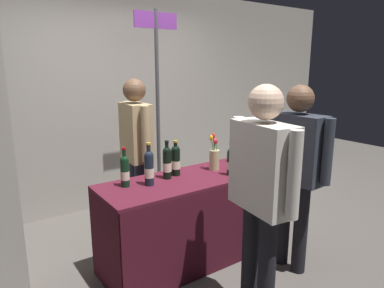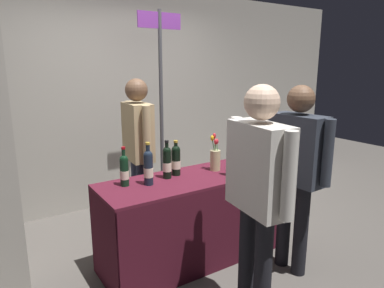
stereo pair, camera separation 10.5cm
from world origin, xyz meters
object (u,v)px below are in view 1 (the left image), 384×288
tasting_table (192,205)px  vendor_presenter (136,145)px  wine_glass_near_vendor (234,151)px  display_bottle_0 (149,167)px  flower_vase (214,158)px  taster_foreground_right (262,184)px  featured_wine_bottle (125,171)px  booth_signpost (157,93)px

tasting_table → vendor_presenter: (-0.18, 0.73, 0.44)m
tasting_table → wine_glass_near_vendor: wine_glass_near_vendor is taller
display_bottle_0 → flower_vase: (0.70, 0.02, -0.03)m
taster_foreground_right → featured_wine_bottle: bearing=35.5°
tasting_table → booth_signpost: size_ratio=0.71×
taster_foreground_right → flower_vase: bearing=-13.1°
tasting_table → flower_vase: size_ratio=4.74×
featured_wine_bottle → booth_signpost: 1.45m
display_bottle_0 → booth_signpost: size_ratio=0.15×
display_bottle_0 → wine_glass_near_vendor: size_ratio=2.33×
tasting_table → vendor_presenter: bearing=103.9°
flower_vase → vendor_presenter: 0.82m
featured_wine_bottle → vendor_presenter: size_ratio=0.20×
tasting_table → flower_vase: flower_vase is taller
vendor_presenter → booth_signpost: size_ratio=0.69×
flower_vase → taster_foreground_right: taster_foreground_right is taller
flower_vase → vendor_presenter: (-0.48, 0.67, 0.06)m
wine_glass_near_vendor → taster_foreground_right: size_ratio=0.09×
vendor_presenter → booth_signpost: (0.49, 0.40, 0.47)m
display_bottle_0 → vendor_presenter: vendor_presenter is taller
featured_wine_bottle → vendor_presenter: vendor_presenter is taller
booth_signpost → display_bottle_0: bearing=-123.1°
wine_glass_near_vendor → taster_foreground_right: taster_foreground_right is taller
display_bottle_0 → flower_vase: display_bottle_0 is taller
booth_signpost → wine_glass_near_vendor: bearing=-71.1°
display_bottle_0 → wine_glass_near_vendor: bearing=7.1°
wine_glass_near_vendor → vendor_presenter: 1.00m
display_bottle_0 → taster_foreground_right: (0.35, -0.91, 0.05)m
flower_vase → booth_signpost: bearing=89.4°
featured_wine_bottle → display_bottle_0: 0.20m
display_bottle_0 → featured_wine_bottle: bearing=155.1°
featured_wine_bottle → display_bottle_0: (0.18, -0.08, 0.02)m
featured_wine_bottle → wine_glass_near_vendor: size_ratio=2.13×
flower_vase → featured_wine_bottle: bearing=176.3°
display_bottle_0 → vendor_presenter: bearing=71.8°
taster_foreground_right → booth_signpost: bearing=-2.8°
wine_glass_near_vendor → vendor_presenter: size_ratio=0.09×
wine_glass_near_vendor → taster_foreground_right: bearing=-123.6°
wine_glass_near_vendor → flower_vase: 0.36m
flower_vase → vendor_presenter: vendor_presenter is taller
taster_foreground_right → wine_glass_near_vendor: bearing=-26.2°
vendor_presenter → taster_foreground_right: 1.61m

